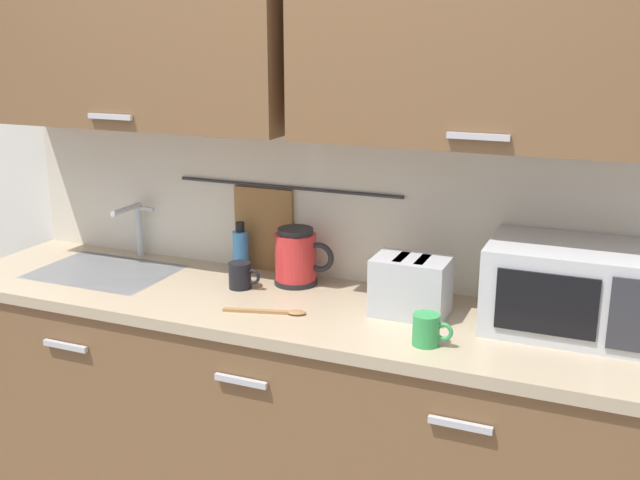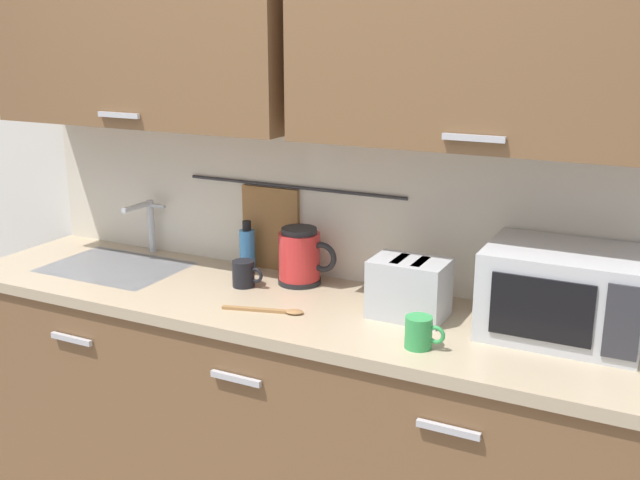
{
  "view_description": "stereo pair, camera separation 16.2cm",
  "coord_description": "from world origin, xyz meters",
  "px_view_note": "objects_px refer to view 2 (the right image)",
  "views": [
    {
      "loc": [
        1.05,
        -1.86,
        1.79
      ],
      "look_at": [
        0.12,
        0.33,
        1.12
      ],
      "focal_mm": 41.95,
      "sensor_mm": 36.0,
      "label": 1
    },
    {
      "loc": [
        1.19,
        -1.8,
        1.79
      ],
      "look_at": [
        0.12,
        0.33,
        1.12
      ],
      "focal_mm": 41.95,
      "sensor_mm": 36.0,
      "label": 2
    }
  ],
  "objects_px": {
    "toaster": "(409,288)",
    "dish_soap_bottle": "(247,249)",
    "microwave": "(564,293)",
    "mug_near_sink": "(244,274)",
    "wooden_spoon": "(273,311)",
    "mug_by_kettle": "(420,332)",
    "electric_kettle": "(300,257)"
  },
  "relations": [
    {
      "from": "mug_near_sink",
      "to": "wooden_spoon",
      "type": "distance_m",
      "value": 0.28
    },
    {
      "from": "electric_kettle",
      "to": "mug_by_kettle",
      "type": "relative_size",
      "value": 1.89
    },
    {
      "from": "mug_near_sink",
      "to": "wooden_spoon",
      "type": "relative_size",
      "value": 0.44
    },
    {
      "from": "electric_kettle",
      "to": "toaster",
      "type": "distance_m",
      "value": 0.48
    },
    {
      "from": "mug_near_sink",
      "to": "mug_by_kettle",
      "type": "height_order",
      "value": "same"
    },
    {
      "from": "toaster",
      "to": "wooden_spoon",
      "type": "distance_m",
      "value": 0.45
    },
    {
      "from": "wooden_spoon",
      "to": "dish_soap_bottle",
      "type": "bearing_deg",
      "value": 132.18
    },
    {
      "from": "dish_soap_bottle",
      "to": "mug_by_kettle",
      "type": "relative_size",
      "value": 1.63
    },
    {
      "from": "microwave",
      "to": "wooden_spoon",
      "type": "relative_size",
      "value": 1.69
    },
    {
      "from": "electric_kettle",
      "to": "dish_soap_bottle",
      "type": "distance_m",
      "value": 0.26
    },
    {
      "from": "microwave",
      "to": "wooden_spoon",
      "type": "distance_m",
      "value": 0.91
    },
    {
      "from": "wooden_spoon",
      "to": "mug_by_kettle",
      "type": "bearing_deg",
      "value": -5.67
    },
    {
      "from": "mug_near_sink",
      "to": "toaster",
      "type": "height_order",
      "value": "toaster"
    },
    {
      "from": "mug_near_sink",
      "to": "toaster",
      "type": "xyz_separation_m",
      "value": [
        0.63,
        -0.01,
        0.05
      ]
    },
    {
      "from": "electric_kettle",
      "to": "toaster",
      "type": "relative_size",
      "value": 0.89
    },
    {
      "from": "mug_near_sink",
      "to": "electric_kettle",
      "type": "bearing_deg",
      "value": 36.31
    },
    {
      "from": "toaster",
      "to": "dish_soap_bottle",
      "type": "bearing_deg",
      "value": 166.66
    },
    {
      "from": "mug_near_sink",
      "to": "dish_soap_bottle",
      "type": "bearing_deg",
      "value": 118.07
    },
    {
      "from": "microwave",
      "to": "mug_by_kettle",
      "type": "xyz_separation_m",
      "value": [
        -0.35,
        -0.28,
        -0.09
      ]
    },
    {
      "from": "dish_soap_bottle",
      "to": "mug_near_sink",
      "type": "height_order",
      "value": "dish_soap_bottle"
    },
    {
      "from": "mug_by_kettle",
      "to": "wooden_spoon",
      "type": "relative_size",
      "value": 0.44
    },
    {
      "from": "dish_soap_bottle",
      "to": "microwave",
      "type": "bearing_deg",
      "value": -5.27
    },
    {
      "from": "electric_kettle",
      "to": "toaster",
      "type": "bearing_deg",
      "value": -15.46
    },
    {
      "from": "mug_by_kettle",
      "to": "toaster",
      "type": "bearing_deg",
      "value": 117.41
    },
    {
      "from": "microwave",
      "to": "electric_kettle",
      "type": "height_order",
      "value": "microwave"
    },
    {
      "from": "mug_near_sink",
      "to": "toaster",
      "type": "relative_size",
      "value": 0.47
    },
    {
      "from": "microwave",
      "to": "mug_near_sink",
      "type": "height_order",
      "value": "microwave"
    },
    {
      "from": "dish_soap_bottle",
      "to": "mug_near_sink",
      "type": "xyz_separation_m",
      "value": [
        0.09,
        -0.16,
        -0.04
      ]
    },
    {
      "from": "electric_kettle",
      "to": "mug_by_kettle",
      "type": "height_order",
      "value": "electric_kettle"
    },
    {
      "from": "dish_soap_bottle",
      "to": "toaster",
      "type": "height_order",
      "value": "dish_soap_bottle"
    },
    {
      "from": "mug_near_sink",
      "to": "toaster",
      "type": "bearing_deg",
      "value": -0.6
    },
    {
      "from": "microwave",
      "to": "dish_soap_bottle",
      "type": "bearing_deg",
      "value": 174.73
    }
  ]
}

